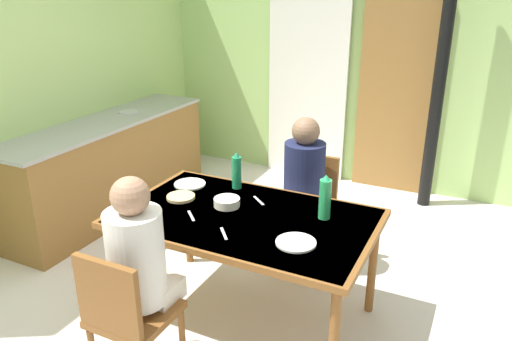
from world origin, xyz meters
TOP-DOWN VIEW (x-y plane):
  - ground_plane at (0.00, 0.00)m, footprint 7.22×7.22m
  - wall_back at (0.00, 2.78)m, footprint 4.00×0.10m
  - wall_left at (-1.90, 0.69)m, footprint 0.10×4.16m
  - door_wooden at (0.77, 2.70)m, footprint 0.80×0.05m
  - stove_pipe_column at (1.18, 2.43)m, footprint 0.12×0.12m
  - curtain_panel at (-0.21, 2.68)m, footprint 0.90×0.03m
  - kitchen_counter at (-1.57, 0.97)m, footprint 0.61×2.34m
  - dining_table at (0.38, 0.04)m, footprint 1.60×0.98m
  - chair_near_diner at (0.11, -0.81)m, footprint 0.40×0.40m
  - chair_far_diner at (0.50, 0.88)m, footprint 0.40×0.40m
  - person_near_diner at (0.11, -0.67)m, footprint 0.30×0.37m
  - person_far_diner at (0.50, 0.75)m, footprint 0.30×0.37m
  - water_bottle_green_near at (0.12, 0.41)m, footprint 0.07×0.07m
  - water_bottle_green_far at (0.83, 0.23)m, footprint 0.07×0.07m
  - serving_bowl_center at (0.21, 0.11)m, footprint 0.17×0.17m
  - dinner_plate_near_left at (-0.20, 0.31)m, footprint 0.22×0.22m
  - dinner_plate_near_right at (0.79, -0.15)m, footprint 0.23×0.23m
  - drinking_glass_by_near_diner at (0.78, 0.35)m, footprint 0.06×0.06m
  - bread_plate_sliced at (-0.13, 0.08)m, footprint 0.19×0.19m
  - cutlery_knife_near at (0.38, -0.23)m, footprint 0.11×0.12m
  - cutlery_fork_near at (0.08, -0.11)m, footprint 0.12×0.12m
  - cutlery_knife_far at (0.36, 0.28)m, footprint 0.12×0.11m

SIDE VIEW (x-z plane):
  - ground_plane at x=0.00m, z-range 0.00..0.00m
  - kitchen_counter at x=-1.57m, z-range 0.00..0.91m
  - chair_near_diner at x=0.11m, z-range 0.06..0.93m
  - chair_far_diner at x=0.50m, z-range 0.06..0.93m
  - dining_table at x=0.38m, z-range 0.31..1.06m
  - cutlery_knife_near at x=0.38m, z-range 0.75..0.75m
  - cutlery_fork_near at x=0.08m, z-range 0.75..0.75m
  - cutlery_knife_far at x=0.36m, z-range 0.75..0.75m
  - dinner_plate_near_left at x=-0.20m, z-range 0.75..0.76m
  - dinner_plate_near_right at x=0.79m, z-range 0.75..0.76m
  - bread_plate_sliced at x=-0.13m, z-range 0.75..0.77m
  - serving_bowl_center at x=0.21m, z-range 0.75..0.80m
  - person_near_diner at x=0.11m, z-range 0.40..1.17m
  - person_far_diner at x=0.50m, z-range 0.40..1.17m
  - drinking_glass_by_near_diner at x=0.78m, z-range 0.75..0.85m
  - water_bottle_green_near at x=0.12m, z-range 0.74..1.01m
  - water_bottle_green_far at x=0.83m, z-range 0.74..1.03m
  - door_wooden at x=0.77m, z-range 0.00..2.00m
  - curtain_panel at x=-0.21m, z-range 0.00..2.22m
  - wall_back at x=0.00m, z-range 0.00..2.64m
  - wall_left at x=-1.90m, z-range 0.00..2.64m
  - stove_pipe_column at x=1.18m, z-range 0.00..2.64m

